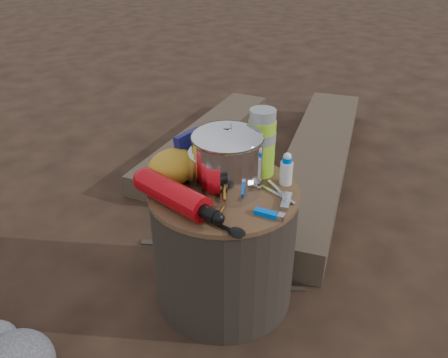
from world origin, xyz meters
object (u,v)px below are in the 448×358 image
log_main (317,161)px  thermos (262,143)px  camping_pot (227,159)px  travel_mug (232,145)px  stump (224,245)px  fuel_bottle (173,194)px

log_main → thermos: 1.00m
log_main → camping_pot: bearing=-100.0°
camping_pot → travel_mug: camping_pot is taller
stump → log_main: (0.92, 0.48, -0.15)m
stump → fuel_bottle: size_ratio=1.45×
log_main → thermos: bearing=-96.9°
fuel_bottle → thermos: 0.35m
camping_pot → travel_mug: bearing=51.1°
thermos → travel_mug: thermos is taller
log_main → fuel_bottle: (-1.09, -0.47, 0.41)m
camping_pot → travel_mug: size_ratio=1.81×
fuel_bottle → thermos: size_ratio=1.48×
stump → fuel_bottle: bearing=177.9°
thermos → log_main: bearing=31.1°
log_main → travel_mug: bearing=-105.3°
log_main → thermos: thermos is taller
log_main → fuel_bottle: 1.26m
stump → fuel_bottle: fuel_bottle is taller
log_main → travel_mug: size_ratio=14.68×
thermos → stump: bearing=-171.7°
log_main → camping_pot: size_ratio=8.12×
stump → fuel_bottle: 0.32m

